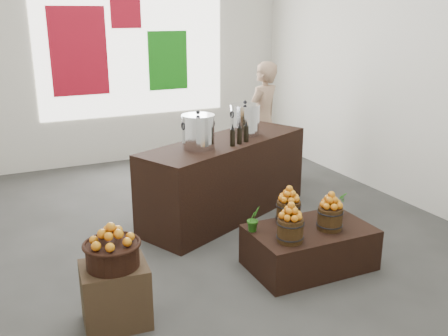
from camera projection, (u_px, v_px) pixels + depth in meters
name	position (u px, v px, depth m)	size (l,w,h in m)	color
ground	(199.00, 237.00, 5.80)	(7.00, 7.00, 0.00)	#3D3D3A
back_wall	(115.00, 44.00, 8.22)	(6.00, 0.04, 4.00)	silver
back_opening	(133.00, 44.00, 8.33)	(3.20, 0.02, 2.40)	white
deco_red_left	(79.00, 52.00, 7.98)	(0.90, 0.04, 1.40)	#A10C1E
deco_green_right	(168.00, 61.00, 8.66)	(0.70, 0.04, 1.00)	#147712
deco_red_upper	(126.00, 12.00, 8.13)	(0.50, 0.04, 0.50)	#A10C1E
crate	(116.00, 295.00, 4.11)	(0.53, 0.44, 0.53)	#432E1F
wicker_basket	(113.00, 255.00, 4.01)	(0.43, 0.43, 0.19)	black
apples_in_basket	(111.00, 234.00, 3.95)	(0.33, 0.33, 0.18)	#AE2505
display_table	(309.00, 247.00, 5.07)	(1.23, 0.76, 0.42)	black
apple_bucket_front_left	(290.00, 230.00, 4.69)	(0.25, 0.25, 0.23)	#3C2610
apples_in_bucket_front_left	(291.00, 211.00, 4.63)	(0.18, 0.18, 0.17)	#AE2505
apple_bucket_front_right	(330.00, 218.00, 4.95)	(0.25, 0.25, 0.23)	#3C2610
apples_in_bucket_front_right	(331.00, 200.00, 4.90)	(0.18, 0.18, 0.17)	#AE2505
apple_bucket_rear	(288.00, 212.00, 5.12)	(0.25, 0.25, 0.23)	#3C2610
apples_in_bucket_rear	(289.00, 194.00, 5.06)	(0.18, 0.18, 0.17)	#AE2505
herb_garnish_right	(335.00, 204.00, 5.29)	(0.22, 0.19, 0.25)	#226114
herb_garnish_left	(254.00, 219.00, 4.90)	(0.14, 0.11, 0.26)	#226114
counter	(226.00, 178.00, 6.30)	(2.41, 0.77, 0.99)	black
stock_pot_left	(198.00, 133.00, 5.74)	(0.37, 0.37, 0.37)	silver
stock_pot_center	(245.00, 120.00, 6.38)	(0.37, 0.37, 0.37)	silver
oil_cruets	(241.00, 132.00, 5.96)	(0.26, 0.07, 0.27)	black
shopper	(262.00, 121.00, 7.70)	(0.66, 0.43, 1.80)	#A17E62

